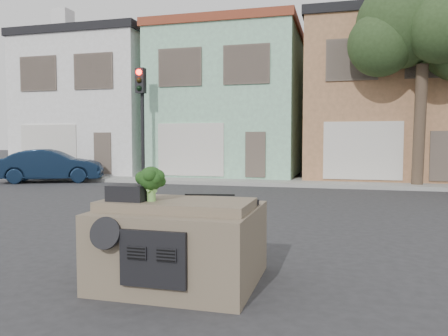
% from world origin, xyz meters
% --- Properties ---
extents(ground_plane, '(120.00, 120.00, 0.00)m').
position_xyz_m(ground_plane, '(0.00, 0.00, 0.00)').
color(ground_plane, '#303033').
rests_on(ground_plane, ground).
extents(sidewalk, '(40.00, 3.00, 0.15)m').
position_xyz_m(sidewalk, '(0.00, 10.50, 0.07)').
color(sidewalk, gray).
rests_on(sidewalk, ground).
extents(townhouse_white, '(7.20, 8.20, 7.55)m').
position_xyz_m(townhouse_white, '(-11.00, 14.50, 3.77)').
color(townhouse_white, white).
rests_on(townhouse_white, ground).
extents(townhouse_mint, '(7.20, 8.20, 7.55)m').
position_xyz_m(townhouse_mint, '(-3.50, 14.50, 3.77)').
color(townhouse_mint, '#96D0AC').
rests_on(townhouse_mint, ground).
extents(townhouse_tan, '(7.20, 8.20, 7.55)m').
position_xyz_m(townhouse_tan, '(4.00, 14.50, 3.77)').
color(townhouse_tan, '#A9754F').
rests_on(townhouse_tan, ground).
extents(navy_sedan, '(4.70, 3.28, 1.47)m').
position_xyz_m(navy_sedan, '(-10.47, 8.48, 0.00)').
color(navy_sedan, '#112138').
rests_on(navy_sedan, ground).
extents(traffic_signal, '(0.40, 0.40, 5.10)m').
position_xyz_m(traffic_signal, '(-6.50, 9.50, 2.55)').
color(traffic_signal, black).
rests_on(traffic_signal, ground).
extents(tree_near, '(4.40, 4.00, 8.50)m').
position_xyz_m(tree_near, '(5.00, 9.80, 4.25)').
color(tree_near, '#2B411F').
rests_on(tree_near, ground).
extents(car_dashboard, '(2.00, 1.80, 1.12)m').
position_xyz_m(car_dashboard, '(0.00, -3.00, 0.56)').
color(car_dashboard, '#6E604B').
rests_on(car_dashboard, ground).
extents(instrument_hump, '(0.48, 0.38, 0.20)m').
position_xyz_m(instrument_hump, '(-0.58, -3.35, 1.22)').
color(instrument_hump, black).
rests_on(instrument_hump, car_dashboard).
extents(wiper_arm, '(0.69, 0.15, 0.02)m').
position_xyz_m(wiper_arm, '(0.28, -2.62, 1.13)').
color(wiper_arm, black).
rests_on(wiper_arm, car_dashboard).
extents(broccoli, '(0.51, 0.51, 0.45)m').
position_xyz_m(broccoli, '(-0.28, -3.33, 1.35)').
color(broccoli, '#183611').
rests_on(broccoli, car_dashboard).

